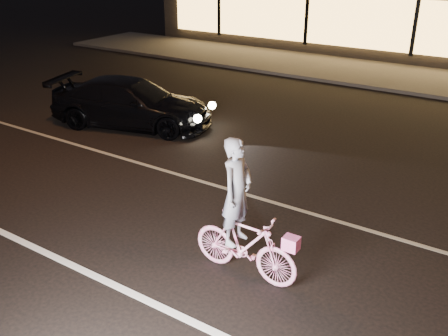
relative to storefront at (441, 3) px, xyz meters
The scene contains 7 objects.
ground 19.09m from the storefront, 90.00° to the right, with size 90.00×90.00×0.00m, color black.
lane_stripe_near 20.58m from the storefront, 90.00° to the right, with size 60.00×0.12×0.01m, color silver.
lane_stripe_far 17.10m from the storefront, 90.00° to the right, with size 60.00×0.10×0.01m, color gray.
sidewalk 6.32m from the storefront, 90.00° to the right, with size 30.00×4.00×0.12m, color #383533.
storefront is the anchor object (origin of this frame).
cyclist 19.31m from the storefront, 85.60° to the right, with size 1.70×0.58×2.14m.
sedan 15.84m from the storefront, 106.46° to the right, with size 4.67×2.93×1.26m.
Camera 1 is at (4.63, -5.54, 4.50)m, focal length 40.00 mm.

